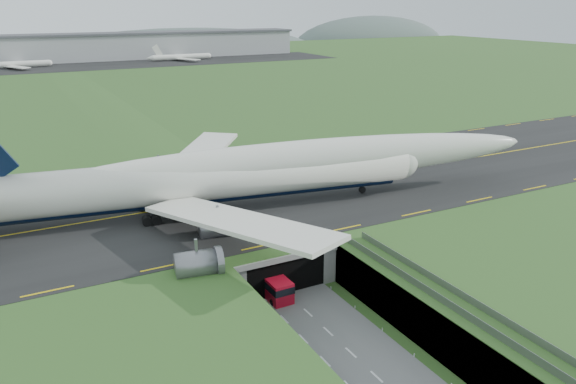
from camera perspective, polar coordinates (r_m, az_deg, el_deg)
ground at (r=73.73m, az=2.84°, el=-12.99°), size 900.00×900.00×0.00m
airfield_deck at (r=72.20m, az=2.88°, el=-10.96°), size 800.00×800.00×6.00m
trench_road at (r=68.40m, az=6.16°, el=-15.78°), size 12.00×75.00×0.20m
taxiway at (r=98.16m, az=-6.93°, el=-0.84°), size 800.00×44.00×0.18m
tunnel_portal at (r=85.23m, az=-2.87°, el=-5.84°), size 17.00×22.30×6.00m
guideway at (r=64.79m, az=20.66°, el=-13.67°), size 3.00×53.00×7.05m
jumbo_jet at (r=93.00m, az=-4.37°, el=1.90°), size 105.32×65.14×21.83m
shuttle_tram at (r=78.56m, az=-1.60°, el=-9.39°), size 3.07×7.73×3.13m
cargo_terminal at (r=355.47m, az=-23.22°, el=13.27°), size 320.00×67.00×15.60m
distant_hills at (r=495.16m, az=-16.91°, el=13.00°), size 700.00×91.00×60.00m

